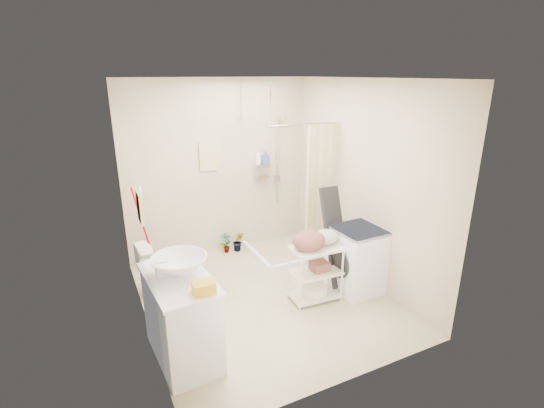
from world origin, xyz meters
The scene contains 23 objects.
floor centered at (0.00, 0.00, 0.00)m, with size 3.20×3.20×0.00m, color #C0B390.
ceiling centered at (0.00, 0.00, 2.60)m, with size 2.80×3.20×0.04m, color silver.
wall_back centered at (0.00, 1.60, 1.30)m, with size 2.80×0.04×2.60m, color beige.
wall_front centered at (0.00, -1.60, 1.30)m, with size 2.80×0.04×2.60m, color beige.
wall_left centered at (-1.40, 0.00, 1.30)m, with size 0.04×3.20×2.60m, color beige.
wall_right centered at (1.40, 0.00, 1.30)m, with size 0.04×3.20×2.60m, color beige.
vanity centered at (-1.16, -0.61, 0.43)m, with size 0.55×0.98×0.86m, color white.
sink centered at (-1.13, -0.55, 0.95)m, with size 0.52×0.52×0.18m, color silver.
counter_basket centered at (-1.02, -0.97, 0.91)m, with size 0.19×0.15×0.10m, color gold.
floor_basket centered at (-1.06, -0.93, 0.07)m, with size 0.25×0.19×0.14m, color gold.
toilet centered at (-1.04, 0.68, 0.35)m, with size 0.39×0.68×0.69m, color silver.
mop centered at (-1.22, 1.43, 0.61)m, with size 0.12×0.12×1.23m, color #B70205, non-canonical shape.
potted_plant_a centered at (0.01, 1.43, 0.16)m, with size 0.17×0.11×0.32m, color brown.
potted_plant_b centered at (0.20, 1.40, 0.16)m, with size 0.17×0.14×0.32m, color brown.
hanging_towel centered at (-0.15, 1.58, 1.50)m, with size 0.28×0.03×0.42m, color beige.
towel_ring centered at (-1.38, -0.20, 1.47)m, with size 0.04×0.22×0.34m, color #E2D587, non-canonical shape.
tp_holder centered at (-1.36, 0.05, 0.72)m, with size 0.08×0.12×0.14m, color white, non-canonical shape.
shower centered at (0.85, 1.05, 1.05)m, with size 1.10×1.10×2.10m, color white, non-canonical shape.
shampoo_bottle_a centered at (0.62, 1.54, 1.43)m, with size 0.08×0.08×0.22m, color white.
shampoo_bottle_b centered at (0.75, 1.54, 1.42)m, with size 0.09×0.09×0.19m, color #3E53AB.
washing_machine centered at (1.14, -0.33, 0.42)m, with size 0.57×0.59×0.83m, color white.
laundry_rack centered at (0.54, -0.30, 0.42)m, with size 0.60×0.35×0.83m, color silver, non-canonical shape.
ironing_board centered at (0.97, -0.07, 0.67)m, with size 0.38×0.11×1.33m, color black, non-canonical shape.
Camera 1 is at (-1.80, -3.89, 2.65)m, focal length 26.00 mm.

